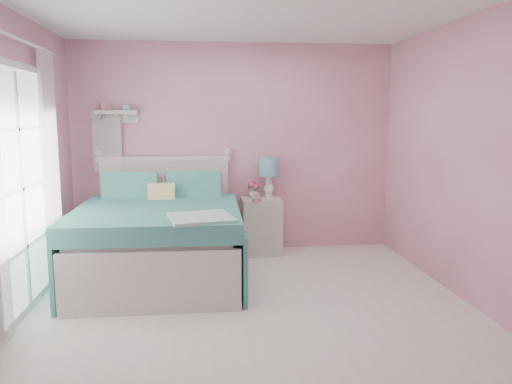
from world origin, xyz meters
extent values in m
plane|color=white|center=(0.00, 0.00, 0.00)|extent=(4.50, 4.50, 0.00)
plane|color=#C77E91|center=(0.00, 2.25, 1.30)|extent=(4.00, 0.00, 4.00)
plane|color=#C77E91|center=(0.00, -2.25, 1.30)|extent=(4.00, 0.00, 4.00)
plane|color=#C77E91|center=(2.00, 0.00, 1.30)|extent=(0.00, 4.50, 4.50)
cube|color=silver|center=(-0.87, 1.17, 0.22)|extent=(1.56, 2.04, 0.44)
cube|color=silver|center=(-0.87, 1.17, 0.52)|extent=(1.50, 1.98, 0.16)
cube|color=silver|center=(-0.87, 2.19, 0.58)|extent=(1.57, 0.07, 1.15)
cube|color=silver|center=(-0.87, 2.19, 1.18)|extent=(1.63, 0.09, 0.06)
cube|color=silver|center=(-0.87, 0.16, 0.28)|extent=(1.57, 0.06, 0.56)
cube|color=teal|center=(-0.87, 1.02, 0.69)|extent=(1.68, 1.79, 0.18)
cube|color=#CE8590|center=(-1.24, 1.87, 0.80)|extent=(0.68, 0.29, 0.43)
cube|color=#CE8590|center=(-0.51, 1.87, 0.80)|extent=(0.68, 0.29, 0.43)
cube|color=#CCBC59|center=(-0.87, 1.59, 0.80)|extent=(0.30, 0.22, 0.31)
cube|color=beige|center=(0.31, 2.00, 0.34)|extent=(0.48, 0.44, 0.69)
cube|color=silver|center=(0.31, 1.79, 0.56)|extent=(0.42, 0.02, 0.16)
sphere|color=white|center=(0.31, 1.77, 0.56)|extent=(0.03, 0.03, 0.03)
cylinder|color=white|center=(0.41, 2.08, 0.70)|extent=(0.16, 0.16, 0.02)
cylinder|color=white|center=(0.41, 2.08, 0.84)|extent=(0.08, 0.08, 0.27)
cylinder|color=#74B0C1|center=(0.41, 2.08, 1.08)|extent=(0.25, 0.25, 0.23)
imported|color=silver|center=(0.22, 2.05, 0.76)|extent=(0.15, 0.15, 0.14)
imported|color=tan|center=(0.23, 1.82, 0.73)|extent=(0.13, 0.13, 0.09)
sphere|color=#D84A7E|center=(0.22, 2.05, 0.90)|extent=(0.06, 0.06, 0.06)
sphere|color=#D84A7E|center=(0.26, 2.07, 0.86)|extent=(0.06, 0.06, 0.06)
sphere|color=#D84A7E|center=(0.18, 2.06, 0.87)|extent=(0.06, 0.06, 0.06)
sphere|color=#D84A7E|center=(0.24, 2.02, 0.84)|extent=(0.06, 0.06, 0.06)
sphere|color=#D84A7E|center=(0.19, 2.03, 0.85)|extent=(0.06, 0.06, 0.06)
cube|color=silver|center=(-1.42, 2.17, 1.75)|extent=(0.50, 0.14, 0.04)
cube|color=silver|center=(-1.42, 2.23, 1.68)|extent=(0.50, 0.03, 0.12)
cylinder|color=#D18C99|center=(-1.57, 2.17, 1.82)|extent=(0.06, 0.06, 0.10)
cube|color=#74B0C1|center=(-1.30, 2.17, 1.80)|extent=(0.08, 0.06, 0.07)
cube|color=white|center=(-1.55, 2.18, 1.40)|extent=(0.34, 0.03, 0.72)
cube|color=silver|center=(-1.97, 0.40, 2.13)|extent=(0.04, 1.32, 0.06)
cube|color=silver|center=(-1.97, 0.40, 0.03)|extent=(0.04, 1.32, 0.06)
cube|color=silver|center=(-1.97, 1.03, 1.05)|extent=(0.04, 0.06, 2.10)
cube|color=white|center=(-1.97, 0.40, 1.08)|extent=(0.02, 1.20, 2.04)
cube|color=white|center=(-1.92, 1.14, 1.18)|extent=(0.04, 0.40, 2.32)
camera|label=1|loc=(-0.43, -4.04, 1.70)|focal=35.00mm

